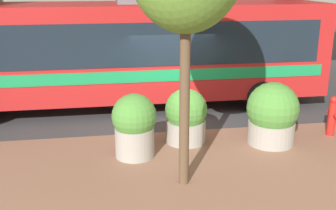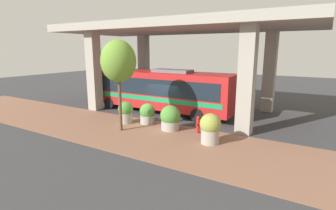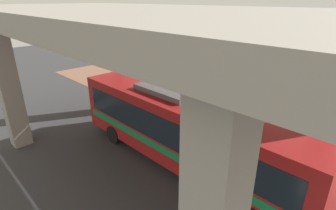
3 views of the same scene
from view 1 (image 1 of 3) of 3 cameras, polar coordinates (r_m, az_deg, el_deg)
ground_plane at (r=11.61m, az=1.62°, el=-3.64°), size 80.00×80.00×0.00m
sidewalk_strip at (r=8.93m, az=5.30°, el=-10.34°), size 6.00×40.00×0.02m
bus at (r=13.42m, az=-5.41°, el=7.68°), size 2.77×12.39×3.55m
fire_hydrant at (r=11.96m, az=21.35°, el=-1.39°), size 0.45×0.22×1.10m
planter_front at (r=10.87m, az=13.95°, el=-1.29°), size 1.30×1.30×1.60m
planter_middle at (r=10.67m, az=2.46°, el=-1.61°), size 1.06×1.06×1.42m
planter_back at (r=9.82m, az=-4.58°, el=-2.75°), size 1.04×1.04×1.54m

